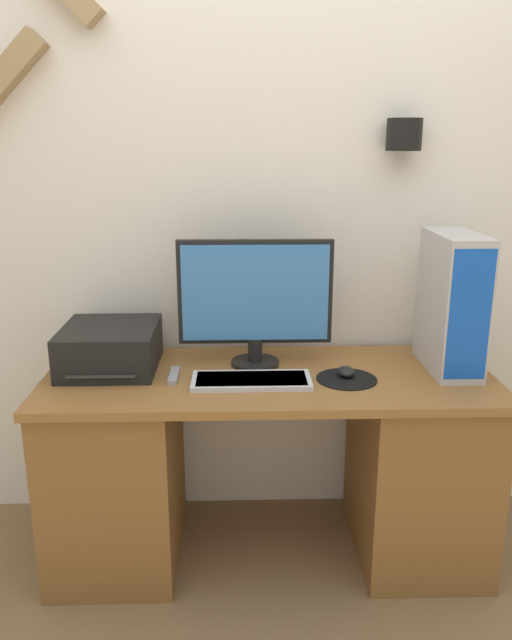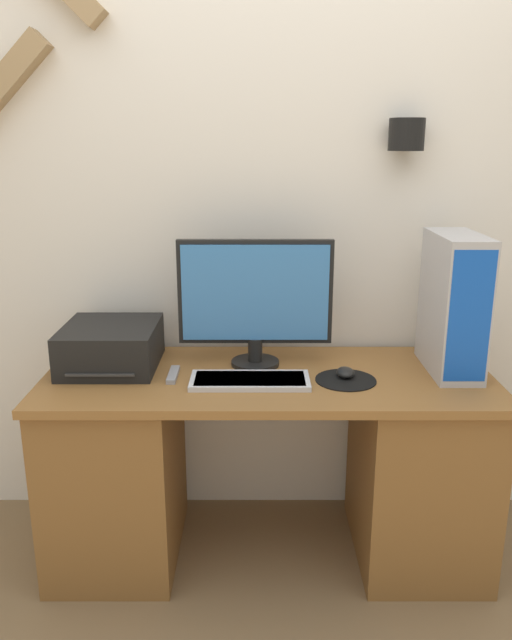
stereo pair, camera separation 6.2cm
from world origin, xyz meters
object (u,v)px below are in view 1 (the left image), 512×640
Objects in this scene: keyboard at (251,380)px; mouse at (346,371)px; printer at (110,348)px; remote_control at (174,376)px; monitor at (255,298)px; computer_tower at (452,303)px.

mouse reaches higher than keyboard.
remote_control is (0.24, -0.11, -0.07)m from printer.
printer is at bearing 161.86° from keyboard.
mouse is (0.31, -0.14, -0.23)m from monitor.
monitor is 1.13× the size of computer_tower.
printer is (-0.51, 0.17, 0.07)m from keyboard.
printer is (-0.84, 0.12, 0.06)m from mouse.
computer_tower is at bearing 10.17° from keyboard.
remote_control is (-0.60, 0.01, -0.01)m from mouse.
computer_tower is (0.38, 0.08, 0.22)m from mouse.
computer_tower is at bearing 4.02° from remote_control.
computer_tower is (0.71, 0.13, 0.23)m from keyboard.
printer reaches higher than keyboard.
mouse is 0.17× the size of computer_tower.
printer is (-1.22, 0.04, -0.17)m from computer_tower.
monitor reaches higher than mouse.
keyboard is at bearing -18.14° from printer.
printer reaches higher than remote_control.
mouse is at bearing -168.38° from computer_tower.
remote_control is (-0.27, 0.06, -0.00)m from keyboard.
keyboard is 2.75× the size of remote_control.
mouse is 0.45m from computer_tower.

